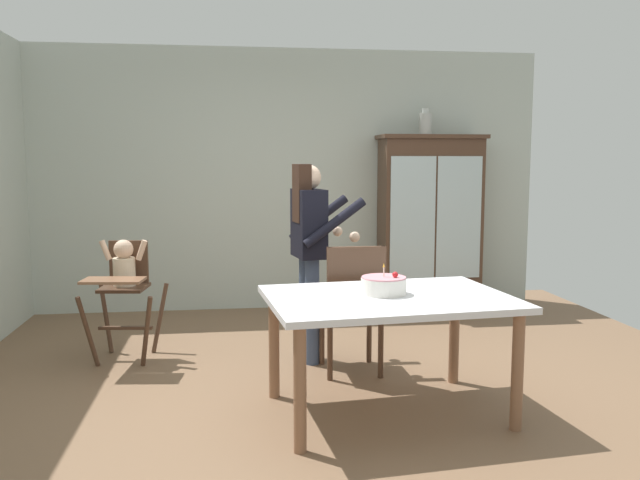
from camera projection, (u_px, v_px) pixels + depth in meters
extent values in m
plane|color=brown|center=(323.00, 391.00, 4.46)|extent=(6.24, 6.24, 0.00)
cube|color=beige|center=(288.00, 180.00, 6.88)|extent=(5.32, 0.06, 2.70)
cube|color=#4C3323|center=(429.00, 225.00, 6.88)|extent=(1.03, 0.42, 1.78)
cube|color=#4C3323|center=(431.00, 137.00, 6.77)|extent=(1.09, 0.48, 0.04)
cube|color=silver|center=(413.00, 218.00, 6.62)|extent=(0.46, 0.01, 1.24)
cube|color=silver|center=(459.00, 218.00, 6.69)|extent=(0.46, 0.01, 1.24)
cube|color=#4C3323|center=(430.00, 216.00, 6.87)|extent=(0.95, 0.36, 0.02)
cylinder|color=#B2B7B2|center=(425.00, 124.00, 6.74)|extent=(0.13, 0.13, 0.22)
cylinder|color=#B2B7B2|center=(426.00, 111.00, 6.73)|extent=(0.07, 0.07, 0.05)
cylinder|color=#4C3323|center=(88.00, 332.00, 4.92)|extent=(0.15, 0.13, 0.56)
cylinder|color=#4C3323|center=(147.00, 332.00, 4.93)|extent=(0.13, 0.15, 0.56)
cylinder|color=#4C3323|center=(106.00, 318.00, 5.36)|extent=(0.13, 0.15, 0.56)
cylinder|color=#4C3323|center=(160.00, 318.00, 5.37)|extent=(0.15, 0.13, 0.56)
cube|color=#4C3323|center=(126.00, 328.00, 5.15)|extent=(0.42, 0.09, 0.02)
cube|color=#4C3323|center=(124.00, 288.00, 5.11)|extent=(0.38, 0.38, 0.02)
cube|color=#4C3323|center=(129.00, 261.00, 5.24)|extent=(0.31, 0.07, 0.34)
cube|color=brown|center=(113.00, 280.00, 4.83)|extent=(0.47, 0.29, 0.02)
cylinder|color=beige|center=(124.00, 272.00, 5.11)|extent=(0.17, 0.17, 0.22)
sphere|color=beige|center=(123.00, 249.00, 5.09)|extent=(0.15, 0.15, 0.15)
cylinder|color=beige|center=(105.00, 250.00, 5.09)|extent=(0.10, 0.06, 0.17)
cylinder|color=beige|center=(142.00, 250.00, 5.09)|extent=(0.10, 0.06, 0.17)
cylinder|color=#3D4C6B|center=(312.00, 312.00, 5.01)|extent=(0.11, 0.11, 0.82)
cylinder|color=#3D4C6B|center=(306.00, 307.00, 5.17)|extent=(0.11, 0.11, 0.82)
cube|color=black|center=(309.00, 223.00, 5.01)|extent=(0.25, 0.39, 0.52)
cube|color=white|center=(322.00, 223.00, 5.04)|extent=(0.02, 0.06, 0.49)
sphere|color=beige|center=(309.00, 177.00, 4.97)|extent=(0.19, 0.19, 0.19)
cube|color=#382319|center=(302.00, 193.00, 4.97)|extent=(0.13, 0.21, 0.44)
cylinder|color=black|center=(334.00, 223.00, 4.86)|extent=(0.50, 0.15, 0.37)
sphere|color=beige|center=(355.00, 237.00, 4.92)|extent=(0.08, 0.08, 0.08)
cylinder|color=black|center=(319.00, 218.00, 5.24)|extent=(0.50, 0.15, 0.37)
sphere|color=beige|center=(338.00, 231.00, 5.30)|extent=(0.08, 0.08, 0.08)
cube|color=silver|center=(388.00, 299.00, 4.00)|extent=(1.55, 1.17, 0.04)
cylinder|color=brown|center=(300.00, 389.00, 3.49)|extent=(0.07, 0.07, 0.70)
cylinder|color=brown|center=(517.00, 372.00, 3.78)|extent=(0.07, 0.07, 0.70)
cylinder|color=brown|center=(274.00, 346.00, 4.31)|extent=(0.07, 0.07, 0.70)
cylinder|color=brown|center=(454.00, 334.00, 4.60)|extent=(0.07, 0.07, 0.70)
cylinder|color=white|center=(384.00, 286.00, 4.04)|extent=(0.28, 0.28, 0.10)
cylinder|color=pink|center=(384.00, 277.00, 4.03)|extent=(0.27, 0.27, 0.01)
cylinder|color=#F2E5CC|center=(384.00, 272.00, 4.03)|extent=(0.01, 0.01, 0.06)
cone|color=yellow|center=(384.00, 265.00, 4.02)|extent=(0.02, 0.02, 0.02)
sphere|color=red|center=(395.00, 275.00, 4.00)|extent=(0.04, 0.04, 0.04)
cylinder|color=#4C3323|center=(369.00, 334.00, 5.07)|extent=(0.04, 0.04, 0.45)
cylinder|color=#4C3323|center=(322.00, 336.00, 5.02)|extent=(0.04, 0.04, 0.45)
cylinder|color=#4C3323|center=(381.00, 347.00, 4.71)|extent=(0.04, 0.04, 0.45)
cylinder|color=#4C3323|center=(330.00, 349.00, 4.66)|extent=(0.04, 0.04, 0.45)
cube|color=brown|center=(351.00, 310.00, 4.84)|extent=(0.45, 0.45, 0.03)
cube|color=#4C3323|center=(356.00, 280.00, 4.61)|extent=(0.42, 0.05, 0.48)
cylinder|color=#4C3323|center=(383.00, 280.00, 4.64)|extent=(0.03, 0.03, 0.48)
cylinder|color=#4C3323|center=(330.00, 281.00, 4.58)|extent=(0.03, 0.03, 0.48)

